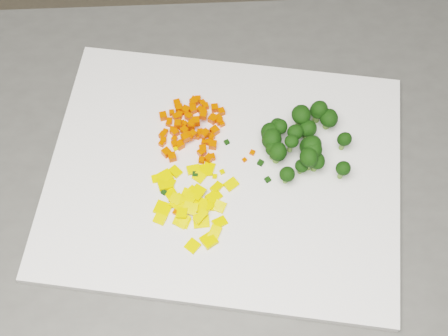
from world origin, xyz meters
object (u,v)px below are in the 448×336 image
object	(u,v)px
cutting_board	(224,174)
carrot_pile	(192,126)
counter_block	(203,294)
broccoli_pile	(310,147)
pepper_pile	(191,201)

from	to	relation	value
cutting_board	carrot_pile	bearing A→B (deg)	109.32
counter_block	carrot_pile	xyz separation A→B (m)	(0.02, 0.08, 0.48)
broccoli_pile	cutting_board	bearing A→B (deg)	175.48
pepper_pile	broccoli_pile	distance (m)	0.16
pepper_pile	broccoli_pile	xyz separation A→B (m)	(0.16, 0.02, 0.02)
counter_block	broccoli_pile	world-z (taller)	broccoli_pile
counter_block	carrot_pile	size ratio (longest dim) A/B	9.17
pepper_pile	broccoli_pile	bearing A→B (deg)	8.31
carrot_pile	pepper_pile	distance (m)	0.11
pepper_pile	carrot_pile	bearing A→B (deg)	75.18
counter_block	cutting_board	distance (m)	0.46
counter_block	broccoli_pile	bearing A→B (deg)	1.54
carrot_pile	pepper_pile	bearing A→B (deg)	-104.82
cutting_board	broccoli_pile	size ratio (longest dim) A/B	3.75
cutting_board	broccoli_pile	bearing A→B (deg)	-4.52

